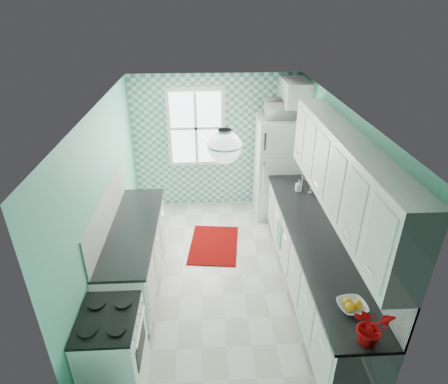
{
  "coord_description": "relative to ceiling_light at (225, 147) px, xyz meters",
  "views": [
    {
      "loc": [
        -0.2,
        -4.32,
        3.68
      ],
      "look_at": [
        0.05,
        0.25,
        1.25
      ],
      "focal_mm": 30.0,
      "sensor_mm": 36.0,
      "label": 1
    }
  ],
  "objects": [
    {
      "name": "floor",
      "position": [
        0.0,
        0.8,
        -2.33
      ],
      "size": [
        3.0,
        4.4,
        0.02
      ],
      "primitive_type": "cube",
      "color": "silver",
      "rests_on": "ground"
    },
    {
      "name": "ceiling",
      "position": [
        0.0,
        0.8,
        0.19
      ],
      "size": [
        3.0,
        4.4,
        0.02
      ],
      "primitive_type": "cube",
      "color": "white",
      "rests_on": "wall_back"
    },
    {
      "name": "wall_back",
      "position": [
        0.0,
        3.01,
        -1.07
      ],
      "size": [
        3.0,
        0.02,
        2.5
      ],
      "primitive_type": "cube",
      "color": "#59B194",
      "rests_on": "floor"
    },
    {
      "name": "wall_front",
      "position": [
        0.0,
        -1.41,
        -1.07
      ],
      "size": [
        3.0,
        0.02,
        2.5
      ],
      "primitive_type": "cube",
      "color": "#59B194",
      "rests_on": "floor"
    },
    {
      "name": "wall_left",
      "position": [
        -1.51,
        0.8,
        -1.07
      ],
      "size": [
        0.02,
        4.4,
        2.5
      ],
      "primitive_type": "cube",
      "color": "#59B194",
      "rests_on": "floor"
    },
    {
      "name": "wall_right",
      "position": [
        1.51,
        0.8,
        -1.07
      ],
      "size": [
        0.02,
        4.4,
        2.5
      ],
      "primitive_type": "cube",
      "color": "#59B194",
      "rests_on": "floor"
    },
    {
      "name": "accent_wall",
      "position": [
        0.0,
        2.99,
        -1.07
      ],
      "size": [
        3.0,
        0.01,
        2.5
      ],
      "primitive_type": "cube",
      "color": "teal",
      "rests_on": "wall_back"
    },
    {
      "name": "window",
      "position": [
        -0.35,
        2.96,
        -0.77
      ],
      "size": [
        1.04,
        0.05,
        1.44
      ],
      "color": "white",
      "rests_on": "wall_back"
    },
    {
      "name": "backsplash_right",
      "position": [
        1.49,
        0.4,
        -1.13
      ],
      "size": [
        0.02,
        3.6,
        0.51
      ],
      "primitive_type": "cube",
      "color": "white",
      "rests_on": "wall_right"
    },
    {
      "name": "backsplash_left",
      "position": [
        -1.49,
        0.73,
        -1.13
      ],
      "size": [
        0.02,
        2.15,
        0.51
      ],
      "primitive_type": "cube",
      "color": "white",
      "rests_on": "wall_left"
    },
    {
      "name": "upper_cabinets_right",
      "position": [
        1.33,
        0.2,
        -0.42
      ],
      "size": [
        0.33,
        3.2,
        0.9
      ],
      "primitive_type": "cube",
      "color": "silver",
      "rests_on": "wall_right"
    },
    {
      "name": "upper_cabinet_fridge",
      "position": [
        1.3,
        2.63,
        -0.07
      ],
      "size": [
        0.4,
        0.74,
        0.4
      ],
      "primitive_type": "cube",
      "color": "silver",
      "rests_on": "wall_right"
    },
    {
      "name": "ceiling_light",
      "position": [
        0.0,
        0.0,
        0.0
      ],
      "size": [
        0.34,
        0.34,
        0.35
      ],
      "color": "silver",
      "rests_on": "ceiling"
    },
    {
      "name": "base_cabinets_right",
      "position": [
        1.2,
        0.4,
        -1.87
      ],
      "size": [
        0.6,
        3.6,
        0.9
      ],
      "primitive_type": "cube",
      "color": "white",
      "rests_on": "floor"
    },
    {
      "name": "countertop_right",
      "position": [
        1.19,
        0.4,
        -1.4
      ],
      "size": [
        0.63,
        3.6,
        0.04
      ],
      "primitive_type": "cube",
      "color": "black",
      "rests_on": "base_cabinets_right"
    },
    {
      "name": "base_cabinets_left",
      "position": [
        -1.2,
        0.73,
        -1.87
      ],
      "size": [
        0.6,
        2.15,
        0.9
      ],
      "primitive_type": "cube",
      "color": "white",
      "rests_on": "floor"
    },
    {
      "name": "countertop_left",
      "position": [
        -1.19,
        0.73,
        -1.4
      ],
      "size": [
        0.63,
        2.15,
        0.04
      ],
      "primitive_type": "cube",
      "color": "black",
      "rests_on": "base_cabinets_left"
    },
    {
      "name": "fridge",
      "position": [
        1.11,
        2.6,
        -1.41
      ],
      "size": [
        0.79,
        0.79,
        1.82
      ],
      "rotation": [
        0.0,
        0.0,
        0.06
      ],
      "color": "white",
      "rests_on": "floor"
    },
    {
      "name": "stove",
      "position": [
        -1.2,
        -0.82,
        -1.86
      ],
      "size": [
        0.58,
        0.73,
        0.88
      ],
      "rotation": [
        0.0,
        0.0,
        -0.05
      ],
      "color": "white",
      "rests_on": "floor"
    },
    {
      "name": "sink",
      "position": [
        1.2,
        1.46,
        -1.39
      ],
      "size": [
        0.53,
        0.45,
        0.53
      ],
      "rotation": [
        0.0,
        0.0,
        -0.03
      ],
      "color": "silver",
      "rests_on": "countertop_right"
    },
    {
      "name": "rug",
      "position": [
        -0.09,
        1.54,
        -2.32
      ],
      "size": [
        0.89,
        1.17,
        0.02
      ],
      "primitive_type": "cube",
      "rotation": [
        0.0,
        0.0,
        -0.12
      ],
      "color": "#740D04",
      "rests_on": "floor"
    },
    {
      "name": "dish_towel",
      "position": [
        0.89,
        1.1,
        -1.84
      ],
      "size": [
        0.1,
        0.25,
        0.39
      ],
      "primitive_type": "cube",
      "rotation": [
        0.0,
        0.0,
        -0.35
      ],
      "color": "#64BDA4",
      "rests_on": "base_cabinets_right"
    },
    {
      "name": "fruit_bowl",
      "position": [
        1.2,
        -0.89,
        -1.35
      ],
      "size": [
        0.31,
        0.31,
        0.07
      ],
      "primitive_type": "imported",
      "rotation": [
        0.0,
        0.0,
        0.13
      ],
      "color": "white",
      "rests_on": "countertop_right"
    },
    {
      "name": "potted_plant",
      "position": [
        1.2,
        -1.27,
        -1.21
      ],
      "size": [
        0.4,
        0.37,
        0.36
      ],
      "primitive_type": "imported",
      "rotation": [
        0.0,
        0.0,
        0.36
      ],
      "color": "red",
      "rests_on": "countertop_right"
    },
    {
      "name": "soap_bottle",
      "position": [
        1.25,
        1.61,
        -1.29
      ],
      "size": [
        0.09,
        0.09,
        0.18
      ],
      "primitive_type": "imported",
      "rotation": [
        0.0,
        0.0,
        0.06
      ],
      "color": "silver",
      "rests_on": "countertop_right"
    },
    {
      "name": "microwave",
      "position": [
        1.11,
        2.6,
        -0.34
      ],
      "size": [
        0.57,
        0.39,
        0.31
      ],
      "primitive_type": "imported",
      "rotation": [
        0.0,
        0.0,
        3.13
      ],
      "color": "white",
      "rests_on": "fridge"
    }
  ]
}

